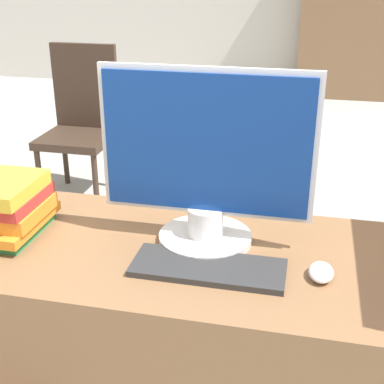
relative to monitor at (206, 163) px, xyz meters
The scene contains 7 objects.
desk 0.61m from the monitor, 116.31° to the right, with size 1.46×0.58×0.76m.
monitor is the anchor object (origin of this frame).
keyboard 0.27m from the monitor, 75.81° to the right, with size 0.38×0.15×0.02m.
mouse 0.39m from the monitor, 21.51° to the right, with size 0.06×0.09×0.03m.
book_stack 0.56m from the monitor, behind, with size 0.18×0.26×0.16m.
far_chair 2.28m from the monitor, 122.57° to the left, with size 0.44×0.44×0.98m.
bookshelf_far 5.13m from the monitor, 83.41° to the left, with size 1.04×0.32×1.86m.
Camera 1 is at (0.28, -0.91, 1.47)m, focal length 50.00 mm.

